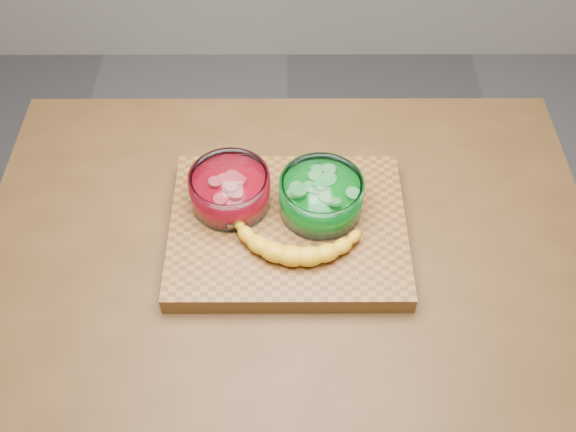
{
  "coord_description": "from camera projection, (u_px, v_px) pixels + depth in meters",
  "views": [
    {
      "loc": [
        -0.0,
        -0.75,
        1.9
      ],
      "look_at": [
        0.0,
        0.0,
        0.96
      ],
      "focal_mm": 40.0,
      "sensor_mm": 36.0,
      "label": 1
    }
  ],
  "objects": [
    {
      "name": "bowl_red",
      "position": [
        230.0,
        190.0,
        1.22
      ],
      "size": [
        0.15,
        0.15,
        0.07
      ],
      "color": "white",
      "rests_on": "cutting_board"
    },
    {
      "name": "bowl_green",
      "position": [
        321.0,
        197.0,
        1.21
      ],
      "size": [
        0.16,
        0.16,
        0.07
      ],
      "color": "white",
      "rests_on": "cutting_board"
    },
    {
      "name": "cutting_board",
      "position": [
        288.0,
        229.0,
        1.24
      ],
      "size": [
        0.45,
        0.35,
        0.04
      ],
      "primitive_type": "cube",
      "color": "brown",
      "rests_on": "counter"
    },
    {
      "name": "banana",
      "position": [
        296.0,
        239.0,
        1.17
      ],
      "size": [
        0.28,
        0.14,
        0.04
      ],
      "primitive_type": null,
      "color": "gold",
      "rests_on": "cutting_board"
    },
    {
      "name": "ground",
      "position": [
        288.0,
        412.0,
        1.95
      ],
      "size": [
        3.5,
        3.5,
        0.0
      ],
      "primitive_type": "plane",
      "color": "#5E5D62",
      "rests_on": "ground"
    },
    {
      "name": "counter",
      "position": [
        288.0,
        343.0,
        1.6
      ],
      "size": [
        1.2,
        0.8,
        0.9
      ],
      "primitive_type": "cube",
      "color": "#4F3217",
      "rests_on": "ground"
    }
  ]
}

